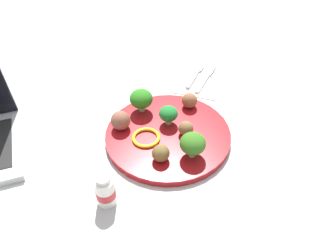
# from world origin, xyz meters

# --- Properties ---
(ground_plane) EXTENTS (4.00, 4.00, 0.00)m
(ground_plane) POSITION_xyz_m (0.00, 0.00, 0.00)
(ground_plane) COLOR #B2B2AD
(plate) EXTENTS (0.28, 0.28, 0.02)m
(plate) POSITION_xyz_m (0.00, 0.00, 0.01)
(plate) COLOR maroon
(plate) RESTS_ON ground_plane
(broccoli_floret_mid_left) EXTENTS (0.04, 0.04, 0.05)m
(broccoli_floret_mid_left) POSITION_xyz_m (0.03, 0.01, 0.04)
(broccoli_floret_mid_left) COLOR #8FD084
(broccoli_floret_mid_left) RESTS_ON plate
(broccoli_floret_near_rim) EXTENTS (0.05, 0.05, 0.06)m
(broccoli_floret_near_rim) POSITION_xyz_m (-0.04, -0.07, 0.05)
(broccoli_floret_near_rim) COLOR #94D06A
(broccoli_floret_near_rim) RESTS_ON plate
(broccoli_floret_far_rim) EXTENTS (0.05, 0.05, 0.06)m
(broccoli_floret_far_rim) POSITION_xyz_m (0.05, 0.09, 0.05)
(broccoli_floret_far_rim) COLOR #90BF78
(broccoli_floret_far_rim) RESTS_ON plate
(meatball_mid_right) EXTENTS (0.03, 0.03, 0.03)m
(meatball_mid_right) POSITION_xyz_m (0.01, -0.04, 0.03)
(meatball_mid_right) COLOR brown
(meatball_mid_right) RESTS_ON plate
(meatball_far_rim) EXTENTS (0.04, 0.04, 0.04)m
(meatball_far_rim) POSITION_xyz_m (-0.03, 0.10, 0.04)
(meatball_far_rim) COLOR brown
(meatball_far_rim) RESTS_ON plate
(meatball_back_right) EXTENTS (0.04, 0.04, 0.04)m
(meatball_back_right) POSITION_xyz_m (-0.08, -0.02, 0.03)
(meatball_back_right) COLOR brown
(meatball_back_right) RESTS_ON plate
(meatball_back_left) EXTENTS (0.04, 0.04, 0.04)m
(meatball_back_left) POSITION_xyz_m (0.11, -0.01, 0.03)
(meatball_back_left) COLOR brown
(meatball_back_left) RESTS_ON plate
(pepper_ring_back_right) EXTENTS (0.08, 0.08, 0.01)m
(pepper_ring_back_right) POSITION_xyz_m (-0.04, 0.04, 0.02)
(pepper_ring_back_right) COLOR yellow
(pepper_ring_back_right) RESTS_ON plate
(napkin) EXTENTS (0.18, 0.14, 0.01)m
(napkin) POSITION_xyz_m (0.25, 0.01, 0.00)
(napkin) COLOR white
(napkin) RESTS_ON ground_plane
(fork) EXTENTS (0.12, 0.02, 0.01)m
(fork) POSITION_xyz_m (0.26, 0.03, 0.01)
(fork) COLOR silver
(fork) RESTS_ON napkin
(knife) EXTENTS (0.15, 0.02, 0.01)m
(knife) POSITION_xyz_m (0.26, -0.00, 0.01)
(knife) COLOR white
(knife) RESTS_ON napkin
(yogurt_bottle) EXTENTS (0.04, 0.04, 0.07)m
(yogurt_bottle) POSITION_xyz_m (-0.20, 0.03, 0.03)
(yogurt_bottle) COLOR white
(yogurt_bottle) RESTS_ON ground_plane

